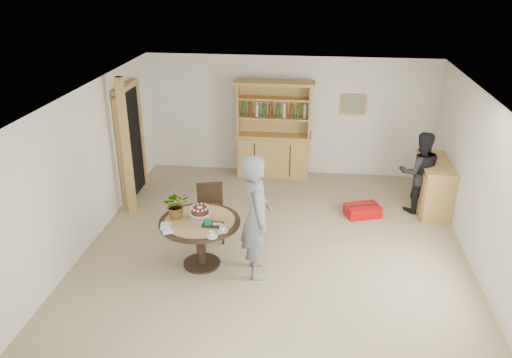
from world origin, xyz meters
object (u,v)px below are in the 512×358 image
at_px(hutch, 274,145).
at_px(dining_chair, 211,208).
at_px(teen_boy, 256,217).
at_px(sideboard, 433,186).
at_px(dining_table, 200,229).
at_px(adult_person, 419,172).
at_px(red_suitcase, 362,210).

distance_m(hutch, dining_chair, 2.86).
bearing_deg(dining_chair, teen_boy, -60.71).
bearing_deg(hutch, dining_chair, -106.00).
bearing_deg(dining_chair, sideboard, 7.54).
relative_size(dining_table, teen_boy, 0.65).
xyz_separation_m(dining_table, dining_chair, (-0.02, 0.83, -0.07)).
bearing_deg(teen_boy, dining_table, 69.97).
bearing_deg(hutch, sideboard, -22.21).
xyz_separation_m(sideboard, dining_chair, (-3.83, -1.50, 0.06)).
distance_m(dining_chair, adult_person, 3.82).
xyz_separation_m(hutch, sideboard, (3.04, -1.24, -0.22)).
height_order(dining_table, red_suitcase, dining_table).
relative_size(hutch, dining_table, 1.70).
bearing_deg(hutch, dining_table, -102.13).
distance_m(dining_table, dining_chair, 0.83).
height_order(hutch, red_suitcase, hutch).
bearing_deg(adult_person, sideboard, -168.59).
distance_m(dining_chair, teen_boy, 1.33).
xyz_separation_m(hutch, teen_boy, (0.08, -3.67, 0.24)).
bearing_deg(dining_chair, red_suitcase, 9.05).
bearing_deg(hutch, teen_boy, -88.70).
bearing_deg(adult_person, hutch, -31.41).
bearing_deg(teen_boy, adult_person, -62.10).
xyz_separation_m(dining_table, adult_person, (3.52, 2.24, 0.16)).
bearing_deg(dining_table, hutch, 77.87).
xyz_separation_m(dining_chair, red_suitcase, (2.56, 1.08, -0.43)).
xyz_separation_m(adult_person, red_suitcase, (-0.98, -0.33, -0.66)).
relative_size(hutch, sideboard, 1.62).
height_order(dining_table, dining_chair, dining_chair).
height_order(dining_chair, teen_boy, teen_boy).
distance_m(adult_person, red_suitcase, 1.22).
xyz_separation_m(sideboard, adult_person, (-0.29, -0.09, 0.29)).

